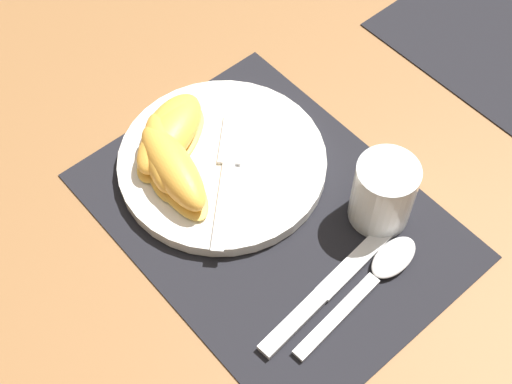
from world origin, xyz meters
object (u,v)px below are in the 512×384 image
(plate, at_px, (222,162))
(citrus_wedge_1, at_px, (170,137))
(spoon, at_px, (379,273))
(citrus_wedge_0, at_px, (172,124))
(knife, at_px, (331,285))
(citrus_wedge_3, at_px, (173,169))
(fork, at_px, (228,169))
(juice_glass, at_px, (383,196))
(citrus_wedge_2, at_px, (163,153))

(plate, xyz_separation_m, citrus_wedge_1, (-0.05, -0.03, 0.02))
(spoon, bearing_deg, citrus_wedge_0, -169.22)
(knife, relative_size, citrus_wedge_0, 2.02)
(citrus_wedge_1, bearing_deg, knife, 4.51)
(citrus_wedge_1, bearing_deg, citrus_wedge_3, -32.83)
(citrus_wedge_3, bearing_deg, citrus_wedge_1, 147.17)
(plate, xyz_separation_m, fork, (0.02, -0.01, 0.01))
(citrus_wedge_0, bearing_deg, knife, 1.42)
(plate, bearing_deg, juice_glass, 28.72)
(citrus_wedge_2, bearing_deg, juice_glass, 35.30)
(juice_glass, xyz_separation_m, fork, (-0.14, -0.09, -0.02))
(plate, xyz_separation_m, citrus_wedge_2, (-0.04, -0.05, 0.02))
(juice_glass, distance_m, citrus_wedge_2, 0.25)
(plate, height_order, juice_glass, juice_glass)
(juice_glass, height_order, knife, juice_glass)
(plate, xyz_separation_m, citrus_wedge_0, (-0.07, -0.02, 0.02))
(citrus_wedge_0, bearing_deg, citrus_wedge_1, -43.48)
(fork, bearing_deg, juice_glass, 33.23)
(spoon, bearing_deg, juice_glass, 134.01)
(plate, distance_m, fork, 0.02)
(knife, relative_size, citrus_wedge_2, 1.78)
(knife, height_order, citrus_wedge_3, citrus_wedge_3)
(knife, height_order, citrus_wedge_0, citrus_wedge_0)
(citrus_wedge_0, height_order, citrus_wedge_2, citrus_wedge_2)
(spoon, relative_size, citrus_wedge_3, 1.32)
(citrus_wedge_2, distance_m, citrus_wedge_3, 0.03)
(fork, bearing_deg, spoon, 11.50)
(spoon, height_order, citrus_wedge_0, citrus_wedge_0)
(spoon, xyz_separation_m, fork, (-0.20, -0.04, 0.01))
(citrus_wedge_0, distance_m, citrus_wedge_2, 0.04)
(juice_glass, xyz_separation_m, citrus_wedge_3, (-0.18, -0.15, -0.00))
(fork, height_order, citrus_wedge_3, citrus_wedge_3)
(citrus_wedge_1, relative_size, citrus_wedge_2, 1.10)
(juice_glass, bearing_deg, spoon, -45.99)
(juice_glass, bearing_deg, fork, -146.77)
(citrus_wedge_3, bearing_deg, fork, 59.53)
(knife, distance_m, citrus_wedge_2, 0.24)
(plate, height_order, citrus_wedge_3, citrus_wedge_3)
(knife, distance_m, fork, 0.18)
(citrus_wedge_0, distance_m, citrus_wedge_1, 0.02)
(citrus_wedge_2, bearing_deg, citrus_wedge_1, 123.78)
(knife, relative_size, citrus_wedge_1, 1.62)
(plate, distance_m, citrus_wedge_3, 0.07)
(plate, bearing_deg, citrus_wedge_0, -164.04)
(knife, distance_m, citrus_wedge_3, 0.21)
(spoon, xyz_separation_m, citrus_wedge_1, (-0.27, -0.07, 0.03))
(plate, xyz_separation_m, spoon, (0.22, 0.03, -0.00))
(knife, relative_size, spoon, 1.18)
(juice_glass, relative_size, citrus_wedge_0, 0.77)
(knife, height_order, citrus_wedge_1, citrus_wedge_1)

